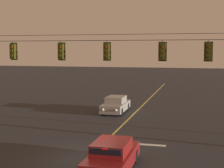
{
  "coord_description": "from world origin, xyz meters",
  "views": [
    {
      "loc": [
        5.31,
        -15.73,
        5.48
      ],
      "look_at": [
        0.0,
        5.12,
        3.32
      ],
      "focal_mm": 54.79,
      "sensor_mm": 36.0,
      "label": 1
    }
  ],
  "objects_px": {
    "traffic_light_leftmost": "(13,51)",
    "traffic_light_rightmost": "(209,52)",
    "traffic_light_right_inner": "(162,51)",
    "traffic_light_left_inner": "(61,51)",
    "car_oncoming_lead": "(116,105)",
    "traffic_light_centre": "(106,51)",
    "car_waiting_near_lane": "(112,156)"
  },
  "relations": [
    {
      "from": "traffic_light_left_inner",
      "to": "traffic_light_rightmost",
      "type": "distance_m",
      "value": 8.84
    },
    {
      "from": "traffic_light_right_inner",
      "to": "car_oncoming_lead",
      "type": "relative_size",
      "value": 0.28
    },
    {
      "from": "traffic_light_right_inner",
      "to": "car_waiting_near_lane",
      "type": "distance_m",
      "value": 7.2
    },
    {
      "from": "car_waiting_near_lane",
      "to": "traffic_light_leftmost",
      "type": "bearing_deg",
      "value": 146.91
    },
    {
      "from": "car_waiting_near_lane",
      "to": "car_oncoming_lead",
      "type": "height_order",
      "value": "same"
    },
    {
      "from": "traffic_light_left_inner",
      "to": "traffic_light_right_inner",
      "type": "xyz_separation_m",
      "value": [
        6.27,
        0.0,
        0.0
      ]
    },
    {
      "from": "traffic_light_left_inner",
      "to": "car_waiting_near_lane",
      "type": "relative_size",
      "value": 0.28
    },
    {
      "from": "traffic_light_left_inner",
      "to": "traffic_light_rightmost",
      "type": "bearing_deg",
      "value": 0.0
    },
    {
      "from": "traffic_light_rightmost",
      "to": "car_oncoming_lead",
      "type": "xyz_separation_m",
      "value": [
        -7.53,
        9.09,
        -4.74
      ]
    },
    {
      "from": "traffic_light_centre",
      "to": "car_waiting_near_lane",
      "type": "height_order",
      "value": "traffic_light_centre"
    },
    {
      "from": "traffic_light_leftmost",
      "to": "traffic_light_right_inner",
      "type": "distance_m",
      "value": 9.59
    },
    {
      "from": "traffic_light_left_inner",
      "to": "traffic_light_centre",
      "type": "height_order",
      "value": "same"
    },
    {
      "from": "traffic_light_leftmost",
      "to": "car_waiting_near_lane",
      "type": "distance_m",
      "value": 10.58
    },
    {
      "from": "traffic_light_leftmost",
      "to": "traffic_light_rightmost",
      "type": "height_order",
      "value": "same"
    },
    {
      "from": "traffic_light_right_inner",
      "to": "traffic_light_rightmost",
      "type": "bearing_deg",
      "value": 0.0
    },
    {
      "from": "traffic_light_rightmost",
      "to": "traffic_light_left_inner",
      "type": "bearing_deg",
      "value": 180.0
    },
    {
      "from": "traffic_light_leftmost",
      "to": "car_oncoming_lead",
      "type": "relative_size",
      "value": 0.28
    },
    {
      "from": "car_oncoming_lead",
      "to": "traffic_light_centre",
      "type": "bearing_deg",
      "value": -79.8
    },
    {
      "from": "car_waiting_near_lane",
      "to": "traffic_light_left_inner",
      "type": "bearing_deg",
      "value": 131.7
    },
    {
      "from": "traffic_light_left_inner",
      "to": "car_waiting_near_lane",
      "type": "height_order",
      "value": "traffic_light_left_inner"
    },
    {
      "from": "traffic_light_leftmost",
      "to": "car_oncoming_lead",
      "type": "distance_m",
      "value": 11.25
    },
    {
      "from": "traffic_light_left_inner",
      "to": "traffic_light_centre",
      "type": "distance_m",
      "value": 2.94
    },
    {
      "from": "car_waiting_near_lane",
      "to": "car_oncoming_lead",
      "type": "distance_m",
      "value": 14.63
    },
    {
      "from": "traffic_light_leftmost",
      "to": "traffic_light_right_inner",
      "type": "bearing_deg",
      "value": 0.0
    },
    {
      "from": "traffic_light_left_inner",
      "to": "traffic_light_rightmost",
      "type": "xyz_separation_m",
      "value": [
        8.84,
        0.0,
        0.0
      ]
    },
    {
      "from": "traffic_light_left_inner",
      "to": "car_oncoming_lead",
      "type": "distance_m",
      "value": 10.33
    },
    {
      "from": "traffic_light_centre",
      "to": "traffic_light_rightmost",
      "type": "bearing_deg",
      "value": 0.0
    },
    {
      "from": "traffic_light_leftmost",
      "to": "traffic_light_rightmost",
      "type": "distance_m",
      "value": 12.16
    },
    {
      "from": "traffic_light_leftmost",
      "to": "traffic_light_left_inner",
      "type": "distance_m",
      "value": 3.32
    },
    {
      "from": "traffic_light_rightmost",
      "to": "car_waiting_near_lane",
      "type": "relative_size",
      "value": 0.28
    },
    {
      "from": "traffic_light_left_inner",
      "to": "traffic_light_right_inner",
      "type": "bearing_deg",
      "value": 0.0
    },
    {
      "from": "traffic_light_right_inner",
      "to": "traffic_light_left_inner",
      "type": "bearing_deg",
      "value": 180.0
    }
  ]
}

